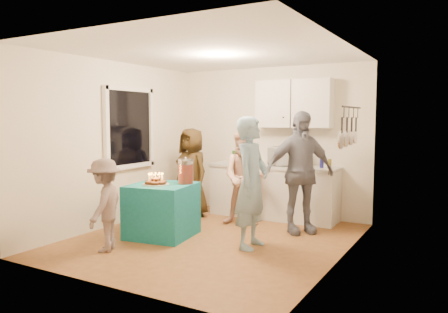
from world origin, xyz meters
The scene contains 19 objects.
floor centered at (0.00, 0.00, 0.00)m, with size 4.00×4.00×0.00m, color brown.
ceiling centered at (0.00, 0.00, 2.60)m, with size 4.00×4.00×0.00m, color white.
back_wall centered at (0.00, 2.00, 1.30)m, with size 3.60×3.60×0.00m, color silver.
left_wall centered at (-1.80, 0.00, 1.30)m, with size 4.00×4.00×0.00m, color silver.
right_wall centered at (1.80, 0.00, 1.30)m, with size 4.00×4.00×0.00m, color silver.
window_night centered at (-1.77, 0.30, 1.55)m, with size 0.04×1.00×1.20m, color black.
counter centered at (0.20, 1.70, 0.43)m, with size 2.20×0.58×0.86m, color white.
countertop centered at (0.20, 1.70, 0.89)m, with size 2.24×0.62×0.05m, color beige.
upper_cabinet centered at (0.50, 1.85, 1.95)m, with size 1.30×0.30×0.80m, color white.
pot_rack centered at (1.72, 0.70, 1.60)m, with size 0.12×1.00×0.60m, color black.
microwave centered at (0.45, 1.70, 1.07)m, with size 0.57×0.38×0.31m, color white.
party_table centered at (-0.72, -0.20, 0.38)m, with size 0.85×0.85×0.76m, color #126E78.
donut_cake centered at (-0.76, -0.29, 0.85)m, with size 0.38×0.38×0.18m, color #381C0C, non-canonical shape.
punch_jar centered at (-0.45, 0.02, 0.93)m, with size 0.22×0.22×0.34m, color red.
man_birthday centered at (0.64, -0.05, 0.86)m, with size 0.63×0.42×1.73m, color #7D9FB6.
woman_back_left centered at (-1.08, 1.11, 0.77)m, with size 0.75×0.49×1.54m, color #543C18.
woman_back_center centered at (0.02, 1.00, 0.76)m, with size 0.74×0.58×1.53m, color tan.
woman_back_right centered at (0.93, 0.98, 0.91)m, with size 1.07×0.44×1.82m, color black.
child_near_left centered at (-0.93, -1.12, 0.60)m, with size 0.78×0.45×1.20m, color #63524F.
Camera 1 is at (3.13, -5.15, 1.70)m, focal length 35.00 mm.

